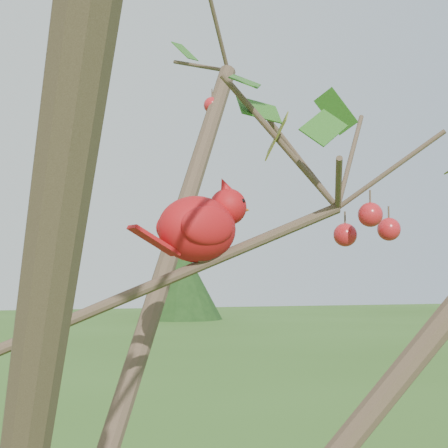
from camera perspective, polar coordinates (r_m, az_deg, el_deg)
cardinal at (r=1.07m, az=-1.92°, el=-0.15°), size 0.21×0.13×0.15m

